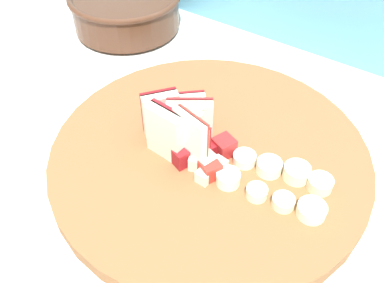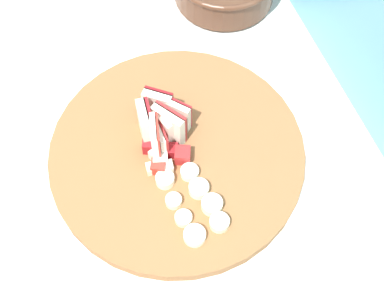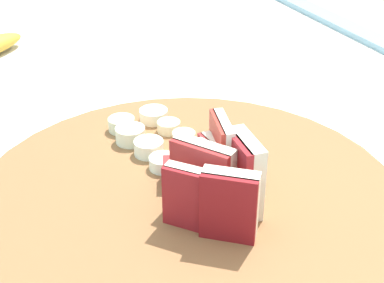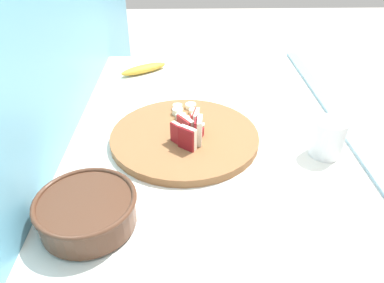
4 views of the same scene
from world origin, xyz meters
TOP-DOWN VIEW (x-y plane):
  - tile_backsplash at (0.00, 0.39)m, footprint 2.40×0.04m
  - cutting_board at (0.04, 0.08)m, footprint 0.37×0.37m
  - apple_wedge_fan at (0.00, 0.06)m, footprint 0.10×0.08m
  - apple_dice_pile at (0.05, 0.05)m, footprint 0.06×0.07m
  - banana_slice_rows at (0.13, 0.07)m, footprint 0.12×0.08m
  - ceramic_bowl at (-0.25, 0.26)m, footprint 0.19×0.19m

SIDE VIEW (x-z plane):
  - tile_backsplash at x=0.00m, z-range 0.00..1.43m
  - cutting_board at x=0.04m, z-range 0.88..0.90m
  - banana_slice_rows at x=0.13m, z-range 0.90..0.91m
  - apple_dice_pile at x=0.05m, z-range 0.90..0.92m
  - ceramic_bowl at x=-0.25m, z-range 0.88..0.95m
  - apple_wedge_fan at x=0.00m, z-range 0.90..0.96m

